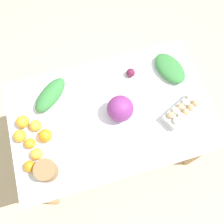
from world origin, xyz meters
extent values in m
plane|color=#C6B289|center=(0.00, 0.00, 0.00)|extent=(8.00, 8.00, 0.00)
cube|color=silver|center=(0.00, 0.00, 0.76)|extent=(1.31, 0.83, 0.03)
cylinder|color=tan|center=(-0.60, -0.35, 0.37)|extent=(0.06, 0.06, 0.74)
cylinder|color=tan|center=(0.60, -0.35, 0.37)|extent=(0.06, 0.06, 0.74)
cylinder|color=tan|center=(-0.60, 0.35, 0.37)|extent=(0.06, 0.06, 0.74)
cylinder|color=tan|center=(0.60, 0.35, 0.37)|extent=(0.06, 0.06, 0.74)
sphere|color=#7A2D75|center=(0.05, -0.02, 0.85)|extent=(0.17, 0.17, 0.17)
cube|color=#B7B7B2|center=(0.42, -0.13, 0.80)|extent=(0.28, 0.20, 0.06)
sphere|color=white|center=(0.49, -0.07, 0.84)|extent=(0.04, 0.04, 0.04)
sphere|color=white|center=(0.45, -0.09, 0.84)|extent=(0.04, 0.04, 0.04)
sphere|color=tan|center=(0.41, -0.10, 0.84)|extent=(0.04, 0.04, 0.04)
sphere|color=white|center=(0.37, -0.12, 0.84)|extent=(0.04, 0.04, 0.04)
sphere|color=tan|center=(0.33, -0.14, 0.84)|extent=(0.04, 0.04, 0.04)
sphere|color=tan|center=(0.51, -0.11, 0.84)|extent=(0.04, 0.04, 0.04)
sphere|color=tan|center=(0.47, -0.13, 0.84)|extent=(0.04, 0.04, 0.04)
sphere|color=tan|center=(0.43, -0.15, 0.84)|extent=(0.04, 0.04, 0.04)
sphere|color=white|center=(0.39, -0.17, 0.84)|extent=(0.04, 0.04, 0.04)
sphere|color=white|center=(0.35, -0.18, 0.84)|extent=(0.04, 0.04, 0.04)
cylinder|color=olive|center=(-0.46, -0.25, 0.82)|extent=(0.13, 0.13, 0.10)
ellipsoid|color=#337538|center=(0.47, 0.19, 0.81)|extent=(0.23, 0.30, 0.07)
ellipsoid|color=#337538|center=(-0.35, 0.22, 0.82)|extent=(0.28, 0.27, 0.09)
sphere|color=#5B1933|center=(0.20, 0.23, 0.80)|extent=(0.06, 0.06, 0.06)
sphere|color=orange|center=(-0.43, -0.04, 0.81)|extent=(0.08, 0.08, 0.08)
sphere|color=#F9A833|center=(-0.50, -0.14, 0.81)|extent=(0.07, 0.07, 0.07)
sphere|color=orange|center=(-0.58, 0.00, 0.81)|extent=(0.08, 0.08, 0.08)
sphere|color=orange|center=(-0.53, -0.06, 0.80)|extent=(0.07, 0.07, 0.07)
sphere|color=#F9A833|center=(-0.48, 0.04, 0.81)|extent=(0.07, 0.07, 0.07)
sphere|color=orange|center=(-0.55, 0.09, 0.81)|extent=(0.08, 0.08, 0.08)
sphere|color=orange|center=(-0.56, -0.20, 0.81)|extent=(0.07, 0.07, 0.07)
camera|label=1|loc=(-0.17, -0.56, 2.26)|focal=40.00mm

